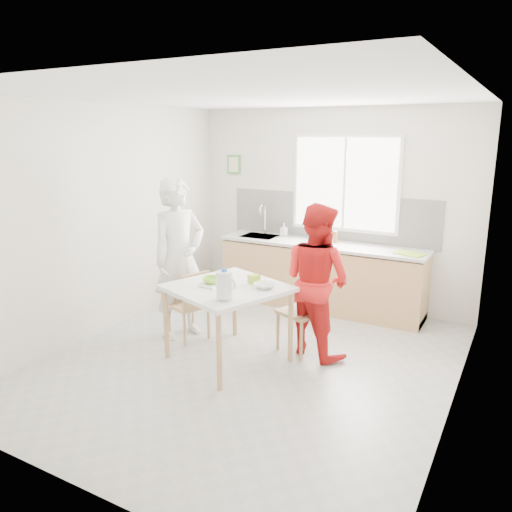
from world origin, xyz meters
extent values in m
plane|color=#B7B7B2|center=(0.00, 0.00, 0.00)|extent=(4.50, 4.50, 0.00)
plane|color=silver|center=(0.00, 2.25, 1.35)|extent=(4.00, 0.00, 4.00)
plane|color=silver|center=(0.00, -2.25, 1.35)|extent=(4.00, 0.00, 4.00)
plane|color=silver|center=(-2.00, 0.00, 1.35)|extent=(0.00, 4.50, 4.50)
plane|color=silver|center=(2.00, 0.00, 1.35)|extent=(0.00, 4.50, 4.50)
plane|color=white|center=(0.00, 0.00, 2.70)|extent=(4.50, 4.50, 0.00)
cube|color=white|center=(0.20, 2.23, 1.70)|extent=(1.50, 0.03, 1.30)
cube|color=white|center=(0.20, 2.21, 1.70)|extent=(1.40, 0.02, 1.20)
cube|color=white|center=(0.20, 2.21, 1.70)|extent=(0.03, 0.03, 1.20)
cube|color=white|center=(0.00, 2.24, 1.23)|extent=(3.00, 0.02, 0.65)
cube|color=#4C9B46|center=(-1.55, 2.23, 1.90)|extent=(0.22, 0.02, 0.28)
cube|color=beige|center=(-1.55, 2.22, 1.90)|extent=(0.16, 0.01, 0.22)
cube|color=tan|center=(0.00, 1.95, 0.43)|extent=(2.80, 0.60, 0.86)
cube|color=#3F3326|center=(0.00, 1.95, 0.05)|extent=(2.80, 0.54, 0.10)
cube|color=silver|center=(0.00, 1.95, 0.90)|extent=(2.84, 0.64, 0.04)
cube|color=#A5A5AA|center=(-0.95, 1.95, 0.91)|extent=(0.50, 0.40, 0.03)
cylinder|color=silver|center=(-0.95, 2.11, 1.10)|extent=(0.02, 0.02, 0.36)
torus|color=silver|center=(-0.95, 2.04, 1.28)|extent=(0.02, 0.18, 0.18)
cube|color=white|center=(-0.24, -0.06, 0.80)|extent=(1.36, 1.36, 0.04)
cylinder|color=tan|center=(-0.84, -0.34, 0.38)|extent=(0.05, 0.05, 0.76)
cylinder|color=tan|center=(-0.52, 0.54, 0.38)|extent=(0.05, 0.05, 0.76)
cylinder|color=tan|center=(0.05, -0.66, 0.38)|extent=(0.05, 0.05, 0.76)
cylinder|color=tan|center=(0.36, 0.22, 0.38)|extent=(0.05, 0.05, 0.76)
cube|color=tan|center=(-0.94, 0.19, 0.41)|extent=(0.49, 0.49, 0.04)
cube|color=tan|center=(-0.78, 0.13, 0.63)|extent=(0.15, 0.35, 0.40)
cylinder|color=tan|center=(-1.04, 0.40, 0.20)|extent=(0.03, 0.03, 0.39)
cylinder|color=tan|center=(-1.15, 0.09, 0.20)|extent=(0.03, 0.03, 0.39)
cylinder|color=tan|center=(-0.73, 0.29, 0.20)|extent=(0.03, 0.03, 0.39)
cylinder|color=tan|center=(-0.84, -0.02, 0.20)|extent=(0.03, 0.03, 0.39)
cube|color=tan|center=(0.35, 0.53, 0.45)|extent=(0.54, 0.54, 0.04)
cube|color=tan|center=(0.41, 0.70, 0.69)|extent=(0.39, 0.16, 0.44)
cylinder|color=tan|center=(0.12, 0.42, 0.22)|extent=(0.04, 0.04, 0.43)
cylinder|color=tan|center=(0.46, 0.30, 0.22)|extent=(0.04, 0.04, 0.43)
cylinder|color=tan|center=(0.24, 0.76, 0.22)|extent=(0.04, 0.04, 0.43)
cylinder|color=tan|center=(0.58, 0.63, 0.22)|extent=(0.04, 0.04, 0.43)
imported|color=white|center=(-1.09, 0.25, 0.94)|extent=(0.65, 0.80, 1.88)
imported|color=red|center=(0.50, 0.56, 0.83)|extent=(0.97, 0.86, 1.66)
imported|color=#8BD731|center=(-0.44, -0.04, 0.85)|extent=(0.25, 0.25, 0.06)
imported|color=white|center=(0.13, 0.07, 0.84)|extent=(0.27, 0.27, 0.05)
cylinder|color=white|center=(-0.03, -0.43, 0.97)|extent=(0.16, 0.16, 0.25)
cylinder|color=blue|center=(-0.03, -0.43, 1.10)|extent=(0.05, 0.05, 0.03)
torus|color=white|center=(0.05, -0.43, 0.99)|extent=(0.12, 0.06, 0.12)
cube|color=#98BA2B|center=(-0.05, 0.17, 0.86)|extent=(0.13, 0.13, 0.09)
cylinder|color=#A5A5AA|center=(-0.39, -0.24, 0.83)|extent=(0.16, 0.01, 0.01)
cube|color=#98BE2B|center=(1.19, 1.86, 0.93)|extent=(0.41, 0.35, 0.01)
cylinder|color=black|center=(-0.15, 2.07, 1.08)|extent=(0.07, 0.07, 0.32)
cylinder|color=black|center=(-0.02, 2.05, 1.07)|extent=(0.07, 0.07, 0.30)
cylinder|color=#965820|center=(0.16, 2.03, 1.00)|extent=(0.06, 0.06, 0.16)
imported|color=#999999|center=(-0.63, 2.09, 1.01)|extent=(0.09, 0.09, 0.19)
camera|label=1|loc=(2.42, -4.23, 2.36)|focal=35.00mm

